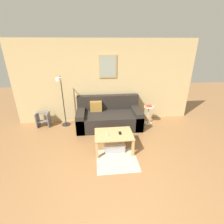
% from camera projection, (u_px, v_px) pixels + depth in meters
% --- Properties ---
extents(ground_plane, '(16.00, 16.00, 0.00)m').
position_uv_depth(ground_plane, '(120.00, 205.00, 2.65)').
color(ground_plane, olive).
extents(wall_back, '(5.60, 0.09, 2.55)m').
position_uv_depth(wall_back, '(105.00, 82.00, 5.07)').
color(wall_back, tan).
rests_on(wall_back, ground_plane).
extents(area_rug, '(0.91, 0.83, 0.01)m').
position_uv_depth(area_rug, '(117.00, 160.00, 3.63)').
color(area_rug, '#C1B299').
rests_on(area_rug, ground_plane).
extents(couch, '(1.93, 0.95, 0.91)m').
position_uv_depth(couch, '(109.00, 117.00, 5.02)').
color(couch, '#28231E').
rests_on(couch, ground_plane).
extents(coffee_table, '(0.90, 0.65, 0.44)m').
position_uv_depth(coffee_table, '(114.00, 137.00, 3.87)').
color(coffee_table, tan).
rests_on(coffee_table, ground_plane).
extents(storage_bin, '(0.50, 0.39, 0.21)m').
position_uv_depth(storage_bin, '(114.00, 146.00, 3.97)').
color(storage_bin, '#9EA3A8').
rests_on(storage_bin, ground_plane).
extents(floor_lamp, '(0.26, 0.46, 1.56)m').
position_uv_depth(floor_lamp, '(62.00, 99.00, 4.75)').
color(floor_lamp, black).
rests_on(floor_lamp, ground_plane).
extents(side_table, '(0.32, 0.32, 0.59)m').
position_uv_depth(side_table, '(148.00, 113.00, 5.15)').
color(side_table, silver).
rests_on(side_table, ground_plane).
extents(book_stack, '(0.25, 0.18, 0.04)m').
position_uv_depth(book_stack, '(149.00, 106.00, 5.03)').
color(book_stack, '#D18438').
rests_on(book_stack, side_table).
extents(remote_control, '(0.07, 0.15, 0.02)m').
position_uv_depth(remote_control, '(107.00, 134.00, 3.80)').
color(remote_control, '#99999E').
rests_on(remote_control, coffee_table).
extents(cell_phone, '(0.07, 0.14, 0.01)m').
position_uv_depth(cell_phone, '(120.00, 133.00, 3.86)').
color(cell_phone, black).
rests_on(cell_phone, coffee_table).
extents(step_stool, '(0.37, 0.31, 0.45)m').
position_uv_depth(step_stool, '(43.00, 119.00, 5.03)').
color(step_stool, slate).
rests_on(step_stool, ground_plane).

